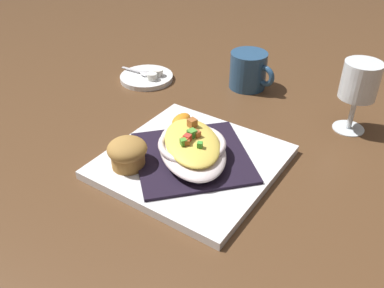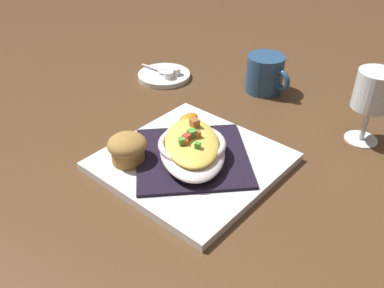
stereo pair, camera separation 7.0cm
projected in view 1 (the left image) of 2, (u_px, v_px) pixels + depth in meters
name	position (u px, v px, depth m)	size (l,w,h in m)	color
ground_plane	(192.00, 165.00, 0.73)	(2.60, 2.60, 0.00)	brown
square_plate	(192.00, 162.00, 0.72)	(0.28, 0.28, 0.02)	white
folded_napkin	(192.00, 157.00, 0.72)	(0.19, 0.19, 0.01)	black
gratin_dish	(192.00, 146.00, 0.70)	(0.21, 0.21, 0.05)	silver
muffin	(127.00, 153.00, 0.69)	(0.07, 0.07, 0.05)	#A47134
orange_garnish	(182.00, 121.00, 0.80)	(0.06, 0.06, 0.02)	#52266B
coffee_mug	(249.00, 72.00, 0.95)	(0.08, 0.11, 0.08)	navy
stemmed_glass	(359.00, 84.00, 0.77)	(0.07, 0.07, 0.14)	white
creamer_saucer	(147.00, 78.00, 1.00)	(0.13, 0.13, 0.01)	white
spoon	(144.00, 73.00, 1.00)	(0.03, 0.09, 0.01)	silver
creamer_cup_0	(152.00, 77.00, 0.97)	(0.02, 0.02, 0.02)	white
creamer_cup_1	(158.00, 73.00, 0.99)	(0.02, 0.02, 0.02)	white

